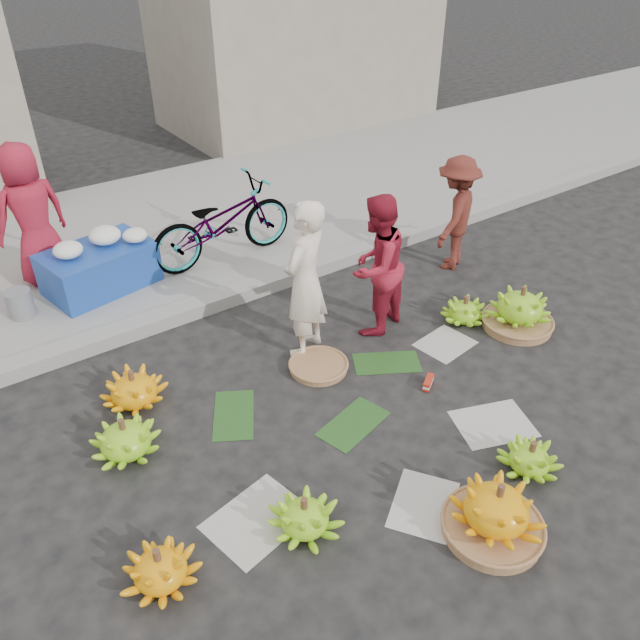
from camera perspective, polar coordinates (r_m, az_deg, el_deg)
ground at (r=5.68m, az=2.64°, el=-7.94°), size 80.00×80.00×0.00m
curb at (r=7.15m, az=-8.08°, el=2.25°), size 40.00×0.25×0.15m
sidewalk at (r=8.88m, az=-14.55°, el=7.94°), size 40.00×4.00×0.12m
newspaper_scatter at (r=5.25m, az=8.06°, el=-12.62°), size 3.20×1.80×0.00m
banana_leaves at (r=5.75m, az=0.62°, el=-7.21°), size 2.00×1.00×0.00m
banana_bunch_0 at (r=4.54m, az=-14.43°, el=-21.13°), size 0.60×0.60×0.32m
banana_bunch_1 at (r=4.67m, az=-1.43°, el=-17.51°), size 0.56×0.56×0.32m
banana_bunch_2 at (r=4.75m, az=15.77°, el=-16.57°), size 0.80×0.80×0.48m
banana_bunch_3 at (r=5.31m, az=18.65°, el=-11.91°), size 0.54×0.54×0.29m
banana_bunch_4 at (r=6.89m, az=17.80°, el=0.91°), size 0.82×0.82×0.49m
banana_bunch_5 at (r=6.88m, az=13.09°, el=0.84°), size 0.60×0.60×0.31m
banana_bunch_6 at (r=5.39m, az=-17.39°, el=-10.31°), size 0.73×0.73×0.36m
banana_bunch_7 at (r=5.85m, az=-16.65°, el=-6.08°), size 0.72×0.72×0.36m
basket_spare at (r=6.07m, az=-0.14°, el=-4.25°), size 0.64×0.64×0.06m
incense_stack at (r=5.95m, az=9.88°, el=-5.65°), size 0.20×0.16×0.08m
vendor_cream at (r=5.91m, az=-1.37°, el=3.63°), size 0.70×0.62×1.61m
vendor_red at (r=6.30m, az=5.14°, el=4.94°), size 0.87×0.77×1.49m
man_striped at (r=7.71m, az=12.27°, el=9.48°), size 1.04×0.88×1.39m
flower_table at (r=7.44m, az=-19.52°, el=4.76°), size 1.28×0.94×0.68m
grey_bucket at (r=7.28m, az=-25.71°, el=1.37°), size 0.26×0.26×0.30m
flower_vendor at (r=7.66m, az=-24.89°, el=8.73°), size 0.87×0.66×1.60m
bicycle at (r=7.63m, az=-8.93°, el=8.85°), size 0.69×1.86×0.97m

